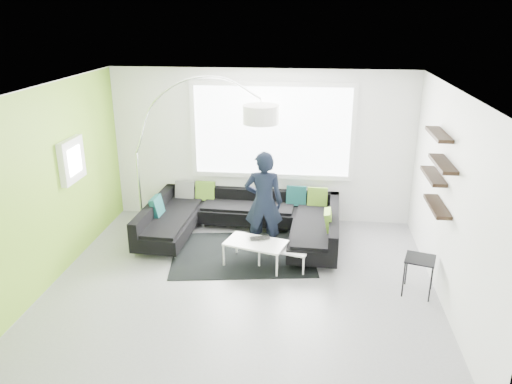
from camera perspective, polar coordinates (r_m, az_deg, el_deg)
ground at (r=7.38m, az=-1.54°, el=-10.40°), size 5.50×5.50×0.00m
room_shell at (r=6.84m, az=-1.13°, el=3.65°), size 5.54×5.04×2.82m
sectional_sofa at (r=8.58m, az=-1.63°, el=-3.53°), size 3.35×2.16×0.71m
rug at (r=8.19m, az=-1.50°, el=-7.08°), size 2.48×1.96×0.01m
coffee_table at (r=7.79m, az=1.66°, el=-7.05°), size 1.33×0.99×0.39m
arc_lamp at (r=9.06m, az=-13.49°, el=4.36°), size 2.71×1.37×2.75m
side_table at (r=7.38m, az=18.05°, el=-9.08°), size 0.49×0.49×0.54m
person at (r=7.99m, az=0.88°, el=-1.20°), size 0.66×0.47×1.70m
laptop at (r=7.76m, az=0.51°, el=-5.44°), size 0.43×0.38×0.02m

